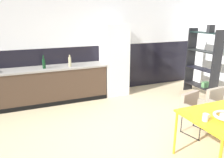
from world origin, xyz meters
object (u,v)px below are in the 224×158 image
(mug_dark_espresso, at_px, (206,117))
(open_shelf_unit, at_px, (203,61))
(bottle_wine_green, at_px, (70,61))
(refrigerator_column, at_px, (114,60))
(armchair_by_stool, at_px, (195,107))
(armchair_facing_counter, at_px, (220,103))
(bottle_vinegar_dark, at_px, (44,63))

(mug_dark_espresso, height_order, open_shelf_unit, open_shelf_unit)
(open_shelf_unit, bearing_deg, bottle_wine_green, -105.45)
(refrigerator_column, height_order, mug_dark_espresso, refrigerator_column)
(armchair_by_stool, height_order, open_shelf_unit, open_shelf_unit)
(armchair_facing_counter, distance_m, bottle_wine_green, 3.46)
(bottle_wine_green, bearing_deg, armchair_facing_counter, -45.48)
(refrigerator_column, relative_size, bottle_wine_green, 6.71)
(refrigerator_column, xyz_separation_m, mug_dark_espresso, (-0.12, -3.41, -0.15))
(bottle_wine_green, bearing_deg, armchair_by_stool, -54.39)
(mug_dark_espresso, height_order, bottle_vinegar_dark, bottle_vinegar_dark)
(refrigerator_column, xyz_separation_m, armchair_by_stool, (0.53, -2.54, -0.46))
(refrigerator_column, relative_size, mug_dark_espresso, 15.55)
(refrigerator_column, relative_size, bottle_vinegar_dark, 6.05)
(armchair_by_stool, relative_size, mug_dark_espresso, 6.04)
(refrigerator_column, xyz_separation_m, bottle_wine_green, (-1.22, -0.09, 0.06))
(armchair_by_stool, bearing_deg, bottle_wine_green, -68.08)
(armchair_facing_counter, distance_m, armchair_by_stool, 0.64)
(refrigerator_column, height_order, bottle_vinegar_dark, refrigerator_column)
(armchair_by_stool, distance_m, open_shelf_unit, 2.26)
(mug_dark_espresso, relative_size, bottle_wine_green, 0.43)
(armchair_facing_counter, bearing_deg, armchair_by_stool, -4.17)
(mug_dark_espresso, xyz_separation_m, bottle_wine_green, (-1.10, 3.32, 0.22))
(armchair_by_stool, xyz_separation_m, open_shelf_unit, (1.60, 1.53, 0.45))
(bottle_wine_green, xyz_separation_m, open_shelf_unit, (3.36, -0.93, -0.07))
(armchair_by_stool, distance_m, bottle_wine_green, 3.06)
(armchair_facing_counter, xyz_separation_m, mug_dark_espresso, (-1.29, -0.88, 0.33))
(bottle_vinegar_dark, bearing_deg, open_shelf_unit, -13.40)
(open_shelf_unit, bearing_deg, armchair_by_stool, -46.40)
(bottle_vinegar_dark, relative_size, open_shelf_unit, 0.17)
(refrigerator_column, bearing_deg, open_shelf_unit, -25.52)
(armchair_by_stool, bearing_deg, armchair_facing_counter, 167.92)
(mug_dark_espresso, bearing_deg, armchair_by_stool, 52.81)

